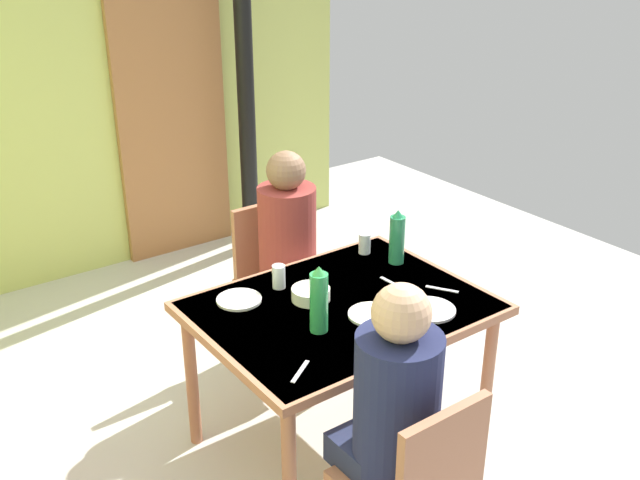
{
  "coord_description": "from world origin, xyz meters",
  "views": [
    {
      "loc": [
        -1.48,
        -2.21,
        2.31
      ],
      "look_at": [
        0.25,
        0.15,
        0.99
      ],
      "focal_mm": 41.47,
      "sensor_mm": 36.0,
      "label": 1
    }
  ],
  "objects_px": {
    "person_near_diner": "(394,398)",
    "water_bottle_green_near": "(319,301)",
    "person_far_diner": "(289,234)",
    "dining_table": "(340,319)",
    "chair_far_diner": "(276,273)",
    "water_bottle_green_far": "(397,238)",
    "serving_bowl_center": "(311,294)"
  },
  "relations": [
    {
      "from": "chair_far_diner",
      "to": "water_bottle_green_far",
      "type": "height_order",
      "value": "water_bottle_green_far"
    },
    {
      "from": "chair_far_diner",
      "to": "person_far_diner",
      "type": "relative_size",
      "value": 1.13
    },
    {
      "from": "chair_far_diner",
      "to": "water_bottle_green_far",
      "type": "xyz_separation_m",
      "value": [
        0.28,
        -0.65,
        0.37
      ]
    },
    {
      "from": "water_bottle_green_far",
      "to": "serving_bowl_center",
      "type": "distance_m",
      "value": 0.56
    },
    {
      "from": "person_far_diner",
      "to": "serving_bowl_center",
      "type": "bearing_deg",
      "value": 64.76
    },
    {
      "from": "water_bottle_green_near",
      "to": "dining_table",
      "type": "bearing_deg",
      "value": 30.84
    },
    {
      "from": "dining_table",
      "to": "water_bottle_green_near",
      "type": "bearing_deg",
      "value": -149.16
    },
    {
      "from": "water_bottle_green_far",
      "to": "serving_bowl_center",
      "type": "xyz_separation_m",
      "value": [
        -0.55,
        -0.06,
        -0.1
      ]
    },
    {
      "from": "water_bottle_green_far",
      "to": "water_bottle_green_near",
      "type": "bearing_deg",
      "value": -156.59
    },
    {
      "from": "person_near_diner",
      "to": "water_bottle_green_far",
      "type": "height_order",
      "value": "person_near_diner"
    },
    {
      "from": "person_far_diner",
      "to": "dining_table",
      "type": "bearing_deg",
      "value": 74.38
    },
    {
      "from": "person_near_diner",
      "to": "dining_table",
      "type": "bearing_deg",
      "value": 66.76
    },
    {
      "from": "serving_bowl_center",
      "to": "person_far_diner",
      "type": "bearing_deg",
      "value": 64.76
    },
    {
      "from": "person_near_diner",
      "to": "serving_bowl_center",
      "type": "xyz_separation_m",
      "value": [
        0.21,
        0.79,
        -0.01
      ]
    },
    {
      "from": "dining_table",
      "to": "water_bottle_green_near",
      "type": "height_order",
      "value": "water_bottle_green_near"
    },
    {
      "from": "chair_far_diner",
      "to": "person_far_diner",
      "type": "distance_m",
      "value": 0.31
    },
    {
      "from": "chair_far_diner",
      "to": "person_far_diner",
      "type": "xyz_separation_m",
      "value": [
        -0.0,
        -0.14,
        0.28
      ]
    },
    {
      "from": "person_near_diner",
      "to": "water_bottle_green_near",
      "type": "bearing_deg",
      "value": 80.87
    },
    {
      "from": "chair_far_diner",
      "to": "serving_bowl_center",
      "type": "bearing_deg",
      "value": 69.13
    },
    {
      "from": "dining_table",
      "to": "serving_bowl_center",
      "type": "height_order",
      "value": "serving_bowl_center"
    },
    {
      "from": "dining_table",
      "to": "person_far_diner",
      "type": "xyz_separation_m",
      "value": [
        0.19,
        0.69,
        0.12
      ]
    },
    {
      "from": "person_far_diner",
      "to": "water_bottle_green_near",
      "type": "relative_size",
      "value": 2.65
    },
    {
      "from": "chair_far_diner",
      "to": "dining_table",
      "type": "bearing_deg",
      "value": 76.88
    },
    {
      "from": "dining_table",
      "to": "chair_far_diner",
      "type": "distance_m",
      "value": 0.86
    },
    {
      "from": "person_far_diner",
      "to": "water_bottle_green_near",
      "type": "bearing_deg",
      "value": 63.9
    },
    {
      "from": "water_bottle_green_near",
      "to": "water_bottle_green_far",
      "type": "relative_size",
      "value": 1.06
    },
    {
      "from": "chair_far_diner",
      "to": "serving_bowl_center",
      "type": "height_order",
      "value": "chair_far_diner"
    },
    {
      "from": "person_near_diner",
      "to": "chair_far_diner",
      "type": "bearing_deg",
      "value": 72.13
    },
    {
      "from": "person_near_diner",
      "to": "water_bottle_green_far",
      "type": "distance_m",
      "value": 1.15
    },
    {
      "from": "chair_far_diner",
      "to": "person_near_diner",
      "type": "bearing_deg",
      "value": 72.13
    },
    {
      "from": "water_bottle_green_far",
      "to": "person_near_diner",
      "type": "bearing_deg",
      "value": -131.8
    },
    {
      "from": "dining_table",
      "to": "person_far_diner",
      "type": "bearing_deg",
      "value": 74.38
    }
  ]
}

